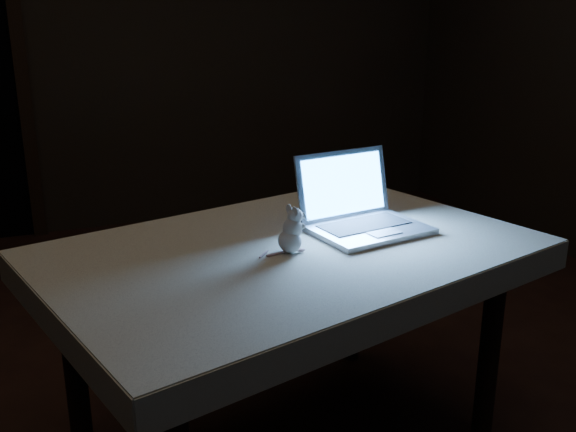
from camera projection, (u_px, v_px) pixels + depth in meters
name	position (u px, v px, depth m)	size (l,w,h in m)	color
back_wall	(121.00, 23.00, 3.98)	(4.50, 0.04, 2.60)	black
table	(290.00, 353.00, 1.97)	(1.30, 0.83, 0.69)	black
tablecloth	(300.00, 260.00, 1.87)	(1.38, 0.92, 0.09)	beige
laptop	(371.00, 196.00, 1.94)	(0.34, 0.30, 0.23)	#A3A2A7
plush_mouse	(290.00, 230.00, 1.79)	(0.10, 0.10, 0.13)	silver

